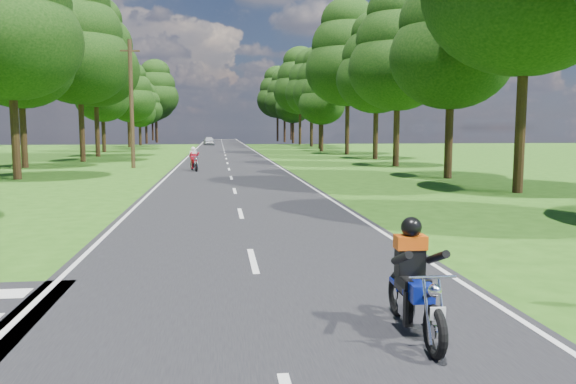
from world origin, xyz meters
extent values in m
plane|color=#254E12|center=(0.00, 0.00, 0.00)|extent=(160.00, 160.00, 0.00)
cube|color=black|center=(0.00, 50.00, 0.01)|extent=(7.00, 140.00, 0.02)
cube|color=silver|center=(0.00, 2.00, 0.02)|extent=(0.12, 2.00, 0.01)
cube|color=silver|center=(0.00, 8.00, 0.02)|extent=(0.12, 2.00, 0.01)
cube|color=silver|center=(0.00, 14.00, 0.02)|extent=(0.12, 2.00, 0.01)
cube|color=silver|center=(0.00, 20.00, 0.02)|extent=(0.12, 2.00, 0.01)
cube|color=silver|center=(0.00, 26.00, 0.02)|extent=(0.12, 2.00, 0.01)
cube|color=silver|center=(0.00, 32.00, 0.02)|extent=(0.12, 2.00, 0.01)
cube|color=silver|center=(0.00, 38.00, 0.02)|extent=(0.12, 2.00, 0.01)
cube|color=silver|center=(0.00, 44.00, 0.02)|extent=(0.12, 2.00, 0.01)
cube|color=silver|center=(0.00, 50.00, 0.02)|extent=(0.12, 2.00, 0.01)
cube|color=silver|center=(0.00, 56.00, 0.02)|extent=(0.12, 2.00, 0.01)
cube|color=silver|center=(0.00, 62.00, 0.02)|extent=(0.12, 2.00, 0.01)
cube|color=silver|center=(0.00, 68.00, 0.02)|extent=(0.12, 2.00, 0.01)
cube|color=silver|center=(0.00, 74.00, 0.02)|extent=(0.12, 2.00, 0.01)
cube|color=silver|center=(0.00, 80.00, 0.02)|extent=(0.12, 2.00, 0.01)
cube|color=silver|center=(0.00, 86.00, 0.02)|extent=(0.12, 2.00, 0.01)
cube|color=silver|center=(0.00, 92.00, 0.02)|extent=(0.12, 2.00, 0.01)
cube|color=silver|center=(0.00, 98.00, 0.02)|extent=(0.12, 2.00, 0.01)
cube|color=silver|center=(0.00, 104.00, 0.02)|extent=(0.12, 2.00, 0.01)
cube|color=silver|center=(0.00, 110.00, 0.02)|extent=(0.12, 2.00, 0.01)
cube|color=silver|center=(0.00, 116.00, 0.02)|extent=(0.12, 2.00, 0.01)
cube|color=silver|center=(-3.30, 50.00, 0.02)|extent=(0.10, 140.00, 0.01)
cube|color=silver|center=(3.30, 50.00, 0.02)|extent=(0.10, 140.00, 0.01)
cube|color=silver|center=(-3.80, 0.30, 0.02)|extent=(0.50, 0.50, 0.01)
cylinder|color=black|center=(-10.57, 20.76, 1.96)|extent=(0.40, 0.40, 3.91)
ellipsoid|color=black|center=(-10.57, 20.76, 6.78)|extent=(6.85, 6.85, 5.82)
cylinder|color=black|center=(-12.94, 29.18, 1.90)|extent=(0.40, 0.40, 3.79)
ellipsoid|color=black|center=(-12.94, 29.18, 6.57)|extent=(6.64, 6.64, 5.64)
ellipsoid|color=black|center=(-12.94, 29.18, 8.41)|extent=(5.69, 5.69, 4.84)
ellipsoid|color=black|center=(-12.94, 29.18, 10.26)|extent=(4.27, 4.27, 3.63)
cylinder|color=black|center=(-10.82, 35.60, 2.16)|extent=(0.40, 0.40, 4.32)
ellipsoid|color=black|center=(-10.82, 35.60, 7.47)|extent=(7.56, 7.56, 6.42)
ellipsoid|color=black|center=(-10.82, 35.60, 9.58)|extent=(6.48, 6.48, 5.51)
ellipsoid|color=black|center=(-10.82, 35.60, 11.68)|extent=(4.86, 4.86, 4.13)
cylinder|color=black|center=(-11.26, 43.10, 2.20)|extent=(0.40, 0.40, 4.40)
ellipsoid|color=black|center=(-11.26, 43.10, 7.62)|extent=(7.71, 7.71, 6.55)
ellipsoid|color=black|center=(-11.26, 43.10, 9.77)|extent=(6.60, 6.60, 5.61)
ellipsoid|color=black|center=(-11.26, 43.10, 11.92)|extent=(4.95, 4.95, 4.21)
cylinder|color=black|center=(-12.61, 52.78, 1.60)|extent=(0.40, 0.40, 3.20)
ellipsoid|color=black|center=(-12.61, 52.78, 5.54)|extent=(5.60, 5.60, 4.76)
ellipsoid|color=black|center=(-12.61, 52.78, 7.10)|extent=(4.80, 4.80, 4.08)
ellipsoid|color=black|center=(-12.61, 52.78, 8.66)|extent=(3.60, 3.60, 3.06)
cylinder|color=black|center=(-10.75, 60.15, 1.61)|extent=(0.40, 0.40, 3.22)
ellipsoid|color=black|center=(-10.75, 60.15, 5.58)|extent=(5.64, 5.64, 4.79)
ellipsoid|color=black|center=(-10.75, 60.15, 7.15)|extent=(4.83, 4.83, 4.11)
ellipsoid|color=black|center=(-10.75, 60.15, 8.72)|extent=(3.62, 3.62, 3.08)
cylinder|color=black|center=(-12.29, 67.91, 1.80)|extent=(0.40, 0.40, 3.61)
ellipsoid|color=black|center=(-12.29, 67.91, 6.25)|extent=(6.31, 6.31, 5.37)
ellipsoid|color=black|center=(-12.29, 67.91, 8.01)|extent=(5.41, 5.41, 4.60)
ellipsoid|color=black|center=(-12.29, 67.91, 9.76)|extent=(4.06, 4.06, 3.45)
cylinder|color=black|center=(-11.94, 75.74, 1.33)|extent=(0.40, 0.40, 2.67)
ellipsoid|color=black|center=(-11.94, 75.74, 4.62)|extent=(4.67, 4.67, 3.97)
ellipsoid|color=black|center=(-11.94, 75.74, 5.92)|extent=(4.00, 4.00, 3.40)
ellipsoid|color=black|center=(-11.94, 75.74, 7.22)|extent=(3.00, 3.00, 2.55)
cylinder|color=black|center=(-12.18, 84.90, 1.54)|extent=(0.40, 0.40, 3.09)
ellipsoid|color=black|center=(-12.18, 84.90, 5.34)|extent=(5.40, 5.40, 4.59)
ellipsoid|color=black|center=(-12.18, 84.90, 6.85)|extent=(4.63, 4.63, 3.93)
ellipsoid|color=black|center=(-12.18, 84.90, 8.35)|extent=(3.47, 3.47, 2.95)
cylinder|color=black|center=(-11.23, 91.41, 2.24)|extent=(0.40, 0.40, 4.48)
ellipsoid|color=black|center=(-11.23, 91.41, 7.75)|extent=(7.84, 7.84, 6.66)
ellipsoid|color=black|center=(-11.23, 91.41, 9.94)|extent=(6.72, 6.72, 5.71)
ellipsoid|color=black|center=(-11.23, 91.41, 12.12)|extent=(5.04, 5.04, 4.28)
cylinder|color=black|center=(-12.28, 100.39, 2.05)|extent=(0.40, 0.40, 4.09)
ellipsoid|color=black|center=(-12.28, 100.39, 7.09)|extent=(7.16, 7.16, 6.09)
ellipsoid|color=black|center=(-12.28, 100.39, 9.08)|extent=(6.14, 6.14, 5.22)
ellipsoid|color=black|center=(-12.28, 100.39, 11.08)|extent=(4.61, 4.61, 3.92)
cylinder|color=black|center=(11.06, 12.20, 2.28)|extent=(0.40, 0.40, 4.56)
cylinder|color=black|center=(10.92, 18.69, 1.75)|extent=(0.40, 0.40, 3.49)
ellipsoid|color=black|center=(10.92, 18.69, 6.05)|extent=(6.12, 6.12, 5.20)
ellipsoid|color=black|center=(10.92, 18.69, 7.75)|extent=(5.24, 5.24, 4.46)
cylinder|color=black|center=(11.06, 27.58, 1.85)|extent=(0.40, 0.40, 3.69)
ellipsoid|color=black|center=(11.06, 27.58, 6.39)|extent=(6.46, 6.46, 5.49)
ellipsoid|color=black|center=(11.06, 27.58, 8.19)|extent=(5.54, 5.54, 4.71)
ellipsoid|color=black|center=(11.06, 27.58, 9.99)|extent=(4.15, 4.15, 3.53)
cylinder|color=black|center=(12.17, 36.42, 1.87)|extent=(0.40, 0.40, 3.74)
ellipsoid|color=black|center=(12.17, 36.42, 6.48)|extent=(6.55, 6.55, 5.57)
ellipsoid|color=black|center=(12.17, 36.42, 8.31)|extent=(5.62, 5.62, 4.77)
ellipsoid|color=black|center=(12.17, 36.42, 10.13)|extent=(4.21, 4.21, 3.58)
cylinder|color=black|center=(11.72, 44.72, 2.32)|extent=(0.40, 0.40, 4.64)
ellipsoid|color=black|center=(11.72, 44.72, 8.04)|extent=(8.12, 8.12, 6.91)
ellipsoid|color=black|center=(11.72, 44.72, 10.30)|extent=(6.96, 6.96, 5.92)
ellipsoid|color=black|center=(11.72, 44.72, 12.56)|extent=(5.22, 5.22, 4.44)
cylinder|color=black|center=(10.55, 51.92, 1.45)|extent=(0.40, 0.40, 2.91)
ellipsoid|color=black|center=(10.55, 51.92, 5.03)|extent=(5.09, 5.09, 4.33)
ellipsoid|color=black|center=(10.55, 51.92, 6.45)|extent=(4.36, 4.36, 3.71)
ellipsoid|color=black|center=(10.55, 51.92, 7.87)|extent=(3.27, 3.27, 2.78)
cylinder|color=black|center=(11.77, 59.40, 1.94)|extent=(0.40, 0.40, 3.88)
ellipsoid|color=black|center=(11.77, 59.40, 6.71)|extent=(6.78, 6.78, 5.77)
ellipsoid|color=black|center=(11.77, 59.40, 8.60)|extent=(5.81, 5.81, 4.94)
ellipsoid|color=black|center=(11.77, 59.40, 10.49)|extent=(4.36, 4.36, 3.71)
cylinder|color=black|center=(12.10, 67.87, 2.09)|extent=(0.40, 0.40, 4.18)
ellipsoid|color=black|center=(12.10, 67.87, 7.23)|extent=(7.31, 7.31, 6.21)
ellipsoid|color=black|center=(12.10, 67.87, 9.27)|extent=(6.27, 6.27, 5.33)
ellipsoid|color=black|center=(12.10, 67.87, 11.31)|extent=(4.70, 4.70, 4.00)
cylinder|color=black|center=(11.80, 76.83, 2.32)|extent=(0.40, 0.40, 4.63)
ellipsoid|color=black|center=(11.80, 76.83, 8.02)|extent=(8.11, 8.11, 6.89)
ellipsoid|color=black|center=(11.80, 76.83, 10.28)|extent=(6.95, 6.95, 5.91)
ellipsoid|color=black|center=(11.80, 76.83, 12.54)|extent=(5.21, 5.21, 4.43)
cylinder|color=black|center=(11.69, 84.12, 1.68)|extent=(0.40, 0.40, 3.36)
ellipsoid|color=black|center=(11.69, 84.12, 5.82)|extent=(5.88, 5.88, 5.00)
ellipsoid|color=black|center=(11.69, 84.12, 7.46)|extent=(5.04, 5.04, 4.29)
ellipsoid|color=black|center=(11.69, 84.12, 9.10)|extent=(3.78, 3.78, 3.21)
cylinder|color=black|center=(11.14, 91.34, 2.04)|extent=(0.40, 0.40, 4.09)
ellipsoid|color=black|center=(11.14, 91.34, 7.07)|extent=(7.15, 7.15, 6.08)
ellipsoid|color=black|center=(11.14, 91.34, 9.07)|extent=(6.13, 6.13, 5.21)
ellipsoid|color=black|center=(11.14, 91.34, 11.06)|extent=(4.60, 4.60, 3.91)
cylinder|color=black|center=(10.68, 99.10, 2.24)|extent=(0.40, 0.40, 4.48)
ellipsoid|color=black|center=(10.68, 99.10, 7.76)|extent=(7.84, 7.84, 6.66)
ellipsoid|color=black|center=(10.68, 99.10, 9.94)|extent=(6.72, 6.72, 5.71)
ellipsoid|color=black|center=(10.68, 99.10, 12.13)|extent=(5.04, 5.04, 4.28)
cylinder|color=black|center=(-14.00, 110.00, 1.92)|extent=(0.40, 0.40, 3.84)
ellipsoid|color=black|center=(-14.00, 110.00, 6.65)|extent=(6.72, 6.72, 5.71)
ellipsoid|color=black|center=(-14.00, 110.00, 8.52)|extent=(5.76, 5.76, 4.90)
ellipsoid|color=black|center=(-14.00, 110.00, 10.39)|extent=(4.32, 4.32, 3.67)
cylinder|color=black|center=(15.00, 112.00, 2.08)|extent=(0.40, 0.40, 4.16)
ellipsoid|color=black|center=(15.00, 112.00, 7.20)|extent=(7.28, 7.28, 6.19)
ellipsoid|color=black|center=(15.00, 112.00, 9.23)|extent=(6.24, 6.24, 5.30)
ellipsoid|color=black|center=(15.00, 112.00, 11.26)|extent=(4.68, 4.68, 3.98)
cylinder|color=black|center=(-16.00, 95.00, 1.76)|extent=(0.40, 0.40, 3.52)
ellipsoid|color=black|center=(-16.00, 95.00, 6.09)|extent=(6.16, 6.16, 5.24)
ellipsoid|color=black|center=(-16.00, 95.00, 7.81)|extent=(5.28, 5.28, 4.49)
ellipsoid|color=black|center=(-16.00, 95.00, 9.53)|extent=(3.96, 3.96, 3.37)
cylinder|color=black|center=(17.00, 98.00, 2.24)|extent=(0.40, 0.40, 4.48)
ellipsoid|color=black|center=(17.00, 98.00, 7.76)|extent=(7.84, 7.84, 6.66)
ellipsoid|color=black|center=(17.00, 98.00, 9.94)|extent=(6.72, 6.72, 5.71)
ellipsoid|color=black|center=(17.00, 98.00, 12.12)|extent=(5.04, 5.04, 4.28)
cylinder|color=#382616|center=(-6.00, 28.00, 4.00)|extent=(0.26, 0.26, 8.00)
cube|color=#382616|center=(-6.00, 28.00, 7.30)|extent=(1.20, 0.10, 0.10)
imported|color=silver|center=(-2.03, 76.30, 0.64)|extent=(1.85, 3.79, 1.25)
camera|label=1|loc=(-0.62, -8.49, 2.54)|focal=35.00mm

